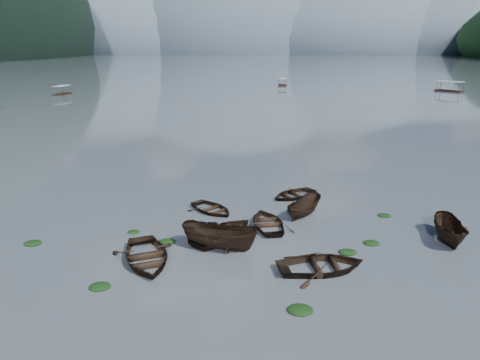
# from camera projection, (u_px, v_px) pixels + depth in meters

# --- Properties ---
(ground_plane) EXTENTS (2400.00, 2400.00, 0.00)m
(ground_plane) POSITION_uv_depth(u_px,v_px,m) (226.00, 293.00, 20.68)
(ground_plane) COLOR #49535C
(haze_mtn_a) EXTENTS (520.00, 520.00, 280.00)m
(haze_mtn_a) POSITION_uv_depth(u_px,v_px,m) (139.00, 53.00, 892.18)
(haze_mtn_a) COLOR #475666
(haze_mtn_a) RESTS_ON ground
(haze_mtn_b) EXTENTS (520.00, 520.00, 340.00)m
(haze_mtn_b) POSITION_uv_depth(u_px,v_px,m) (235.00, 53.00, 881.72)
(haze_mtn_b) COLOR #475666
(haze_mtn_b) RESTS_ON ground
(haze_mtn_c) EXTENTS (520.00, 520.00, 260.00)m
(haze_mtn_c) POSITION_uv_depth(u_px,v_px,m) (332.00, 53.00, 871.26)
(haze_mtn_c) COLOR #475666
(haze_mtn_c) RESTS_ON ground
(haze_mtn_d) EXTENTS (520.00, 520.00, 220.00)m
(haze_mtn_d) POSITION_uv_depth(u_px,v_px,m) (422.00, 53.00, 861.84)
(haze_mtn_d) COLOR #475666
(haze_mtn_d) RESTS_ON ground
(rowboat_0) EXTENTS (5.18, 5.94, 1.03)m
(rowboat_0) POSITION_uv_depth(u_px,v_px,m) (146.00, 262.00, 23.70)
(rowboat_0) COLOR black
(rowboat_0) RESTS_ON ground
(rowboat_1) EXTENTS (5.73, 5.98, 1.01)m
(rowboat_1) POSITION_uv_depth(u_px,v_px,m) (224.00, 237.00, 26.76)
(rowboat_1) COLOR black
(rowboat_1) RESTS_ON ground
(rowboat_2) EXTENTS (5.05, 2.99, 1.83)m
(rowboat_2) POSITION_uv_depth(u_px,v_px,m) (220.00, 249.00, 25.23)
(rowboat_2) COLOR black
(rowboat_2) RESTS_ON ground
(rowboat_3) EXTENTS (3.87, 4.77, 0.87)m
(rowboat_3) POSITION_uv_depth(u_px,v_px,m) (268.00, 226.00, 28.48)
(rowboat_3) COLOR black
(rowboat_3) RESTS_ON ground
(rowboat_4) EXTENTS (5.37, 4.34, 0.98)m
(rowboat_4) POSITION_uv_depth(u_px,v_px,m) (321.00, 270.00, 22.79)
(rowboat_4) COLOR black
(rowboat_4) RESTS_ON ground
(rowboat_5) EXTENTS (2.14, 4.32, 1.60)m
(rowboat_5) POSITION_uv_depth(u_px,v_px,m) (449.00, 241.00, 26.28)
(rowboat_5) COLOR black
(rowboat_5) RESTS_ON ground
(rowboat_6) EXTENTS (4.64, 4.61, 0.79)m
(rowboat_6) POSITION_uv_depth(u_px,v_px,m) (212.00, 211.00, 30.94)
(rowboat_6) COLOR black
(rowboat_6) RESTS_ON ground
(rowboat_7) EXTENTS (4.87, 4.70, 0.82)m
(rowboat_7) POSITION_uv_depth(u_px,v_px,m) (293.00, 197.00, 33.95)
(rowboat_7) COLOR black
(rowboat_7) RESTS_ON ground
(rowboat_8) EXTENTS (3.31, 3.92, 1.46)m
(rowboat_8) POSITION_uv_depth(u_px,v_px,m) (304.00, 215.00, 30.30)
(rowboat_8) COLOR black
(rowboat_8) RESTS_ON ground
(weed_clump_0) EXTENTS (1.09, 0.89, 0.24)m
(weed_clump_0) POSITION_uv_depth(u_px,v_px,m) (100.00, 288.00, 21.15)
(weed_clump_0) COLOR black
(weed_clump_0) RESTS_ON ground
(weed_clump_1) EXTENTS (1.04, 0.83, 0.23)m
(weed_clump_1) POSITION_uv_depth(u_px,v_px,m) (167.00, 242.00, 26.04)
(weed_clump_1) COLOR black
(weed_clump_1) RESTS_ON ground
(weed_clump_2) EXTENTS (1.19, 0.95, 0.26)m
(weed_clump_2) POSITION_uv_depth(u_px,v_px,m) (300.00, 311.00, 19.26)
(weed_clump_2) COLOR black
(weed_clump_2) RESTS_ON ground
(weed_clump_3) EXTENTS (0.99, 0.83, 0.22)m
(weed_clump_3) POSITION_uv_depth(u_px,v_px,m) (372.00, 244.00, 25.85)
(weed_clump_3) COLOR black
(weed_clump_3) RESTS_ON ground
(weed_clump_4) EXTENTS (1.06, 0.84, 0.22)m
(weed_clump_4) POSITION_uv_depth(u_px,v_px,m) (348.00, 253.00, 24.71)
(weed_clump_4) COLOR black
(weed_clump_4) RESTS_ON ground
(weed_clump_5) EXTENTS (1.09, 0.88, 0.23)m
(weed_clump_5) POSITION_uv_depth(u_px,v_px,m) (33.00, 244.00, 25.82)
(weed_clump_5) COLOR black
(weed_clump_5) RESTS_ON ground
(weed_clump_6) EXTENTS (0.83, 0.69, 0.17)m
(weed_clump_6) POSITION_uv_depth(u_px,v_px,m) (134.00, 232.00, 27.46)
(weed_clump_6) COLOR black
(weed_clump_6) RESTS_ON ground
(weed_clump_7) EXTENTS (0.96, 0.76, 0.21)m
(weed_clump_7) POSITION_uv_depth(u_px,v_px,m) (384.00, 216.00, 30.08)
(weed_clump_7) COLOR black
(weed_clump_7) RESTS_ON ground
(pontoon_left) EXTENTS (2.63, 5.62, 2.10)m
(pontoon_left) POSITION_uv_depth(u_px,v_px,m) (62.00, 95.00, 106.70)
(pontoon_left) COLOR black
(pontoon_left) RESTS_ON ground
(pontoon_centre) EXTENTS (3.03, 5.84, 2.14)m
(pontoon_centre) POSITION_uv_depth(u_px,v_px,m) (282.00, 86.00, 131.05)
(pontoon_centre) COLOR black
(pontoon_centre) RESTS_ON ground
(pontoon_right) EXTENTS (6.76, 6.81, 2.60)m
(pontoon_right) POSITION_uv_depth(u_px,v_px,m) (449.00, 92.00, 113.77)
(pontoon_right) COLOR black
(pontoon_right) RESTS_ON ground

